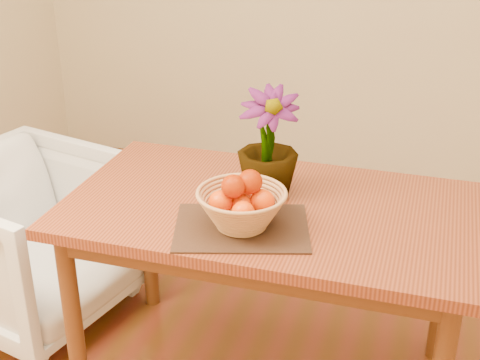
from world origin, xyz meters
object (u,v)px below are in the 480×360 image
(table, at_px, (269,227))
(wicker_basket, at_px, (242,211))
(potted_plant, at_px, (268,143))
(armchair, at_px, (31,232))

(table, bearing_deg, wicker_basket, -102.39)
(table, relative_size, potted_plant, 3.69)
(table, xyz_separation_m, wicker_basket, (-0.04, -0.19, 0.15))
(table, height_order, armchair, armchair)
(table, height_order, potted_plant, potted_plant)
(table, distance_m, wicker_basket, 0.25)
(potted_plant, xyz_separation_m, armchair, (-1.05, 0.05, -0.55))
(wicker_basket, xyz_separation_m, potted_plant, (0.01, 0.28, 0.13))
(potted_plant, bearing_deg, wicker_basket, -107.63)
(wicker_basket, bearing_deg, armchair, 162.80)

